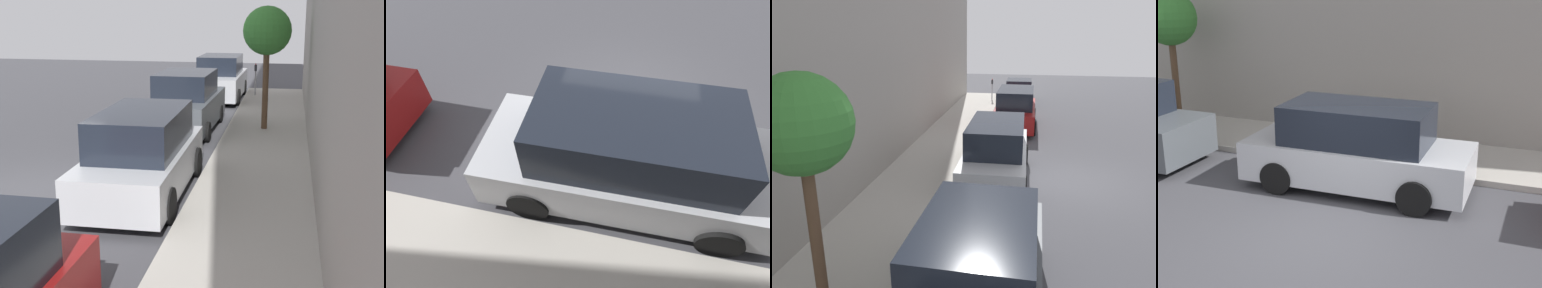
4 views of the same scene
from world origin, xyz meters
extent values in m
plane|color=#424247|center=(0.00, 0.00, 0.00)|extent=(60.00, 60.00, 0.00)
cylinder|color=black|center=(1.21, -5.28, 0.33)|extent=(0.22, 0.66, 0.66)
cube|color=#B7BABF|center=(2.41, 0.19, 0.64)|extent=(1.96, 4.92, 0.84)
cube|color=black|center=(2.41, 0.19, 1.48)|extent=(1.71, 3.12, 0.84)
cylinder|color=black|center=(1.51, 1.71, 0.36)|extent=(0.22, 0.72, 0.72)
cylinder|color=black|center=(3.31, 1.71, 0.36)|extent=(0.22, 0.72, 0.72)
cylinder|color=black|center=(1.51, -1.33, 0.36)|extent=(0.22, 0.72, 0.72)
cylinder|color=black|center=(3.31, -1.33, 0.36)|extent=(0.22, 0.72, 0.72)
camera|label=1|loc=(5.51, -10.68, 4.02)|focal=50.00mm
camera|label=2|loc=(5.51, -0.02, 4.83)|focal=28.00mm
camera|label=3|loc=(1.45, 11.60, 4.65)|focal=35.00mm
camera|label=4|loc=(-7.89, -3.64, 4.57)|focal=50.00mm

